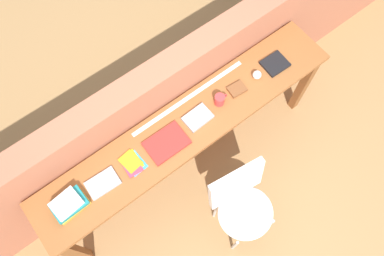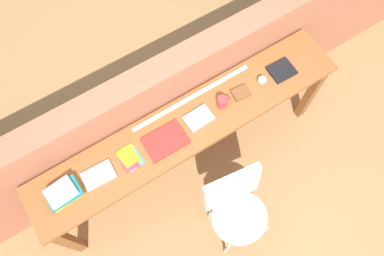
% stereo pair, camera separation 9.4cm
% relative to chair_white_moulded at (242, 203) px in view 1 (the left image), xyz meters
% --- Properties ---
extents(ground_plane, '(40.00, 40.00, 0.00)m').
position_rel_chair_white_moulded_xyz_m(ground_plane, '(-0.02, 0.35, -0.53)').
color(ground_plane, '#9E7547').
extents(brick_wall_back, '(6.00, 0.20, 1.19)m').
position_rel_chair_white_moulded_xyz_m(brick_wall_back, '(-0.02, 0.99, 0.07)').
color(brick_wall_back, '#9E5B42').
rests_on(brick_wall_back, ground).
extents(sideboard, '(2.50, 0.44, 0.88)m').
position_rel_chair_white_moulded_xyz_m(sideboard, '(-0.02, 0.65, 0.21)').
color(sideboard, brown).
rests_on(sideboard, ground).
extents(chair_white_moulded, '(0.50, 0.51, 0.89)m').
position_rel_chair_white_moulded_xyz_m(chair_white_moulded, '(0.00, 0.00, 0.00)').
color(chair_white_moulded, white).
rests_on(chair_white_moulded, ground).
extents(book_stack_leftmost, '(0.23, 0.17, 0.09)m').
position_rel_chair_white_moulded_xyz_m(book_stack_leftmost, '(-1.00, 0.65, 0.39)').
color(book_stack_leftmost, gold).
rests_on(book_stack_leftmost, sideboard).
extents(magazine_cycling, '(0.23, 0.15, 0.02)m').
position_rel_chair_white_moulded_xyz_m(magazine_cycling, '(-0.75, 0.65, 0.36)').
color(magazine_cycling, '#9E9EA3').
rests_on(magazine_cycling, sideboard).
extents(pamphlet_pile_colourful, '(0.15, 0.19, 0.01)m').
position_rel_chair_white_moulded_xyz_m(pamphlet_pile_colourful, '(-0.51, 0.65, 0.36)').
color(pamphlet_pile_colourful, '#3399D8').
rests_on(pamphlet_pile_colourful, sideboard).
extents(book_open_centre, '(0.30, 0.21, 0.02)m').
position_rel_chair_white_moulded_xyz_m(book_open_centre, '(-0.23, 0.62, 0.36)').
color(book_open_centre, red).
rests_on(book_open_centre, sideboard).
extents(book_grey_hardcover, '(0.21, 0.15, 0.03)m').
position_rel_chair_white_moulded_xyz_m(book_grey_hardcover, '(0.06, 0.64, 0.37)').
color(book_grey_hardcover, '#9E9EA3').
rests_on(book_grey_hardcover, sideboard).
extents(mug, '(0.11, 0.08, 0.09)m').
position_rel_chair_white_moulded_xyz_m(mug, '(0.27, 0.65, 0.40)').
color(mug, red).
rests_on(mug, sideboard).
extents(leather_journal_brown, '(0.14, 0.11, 0.02)m').
position_rel_chair_white_moulded_xyz_m(leather_journal_brown, '(0.45, 0.65, 0.37)').
color(leather_journal_brown, brown).
rests_on(leather_journal_brown, sideboard).
extents(sports_ball_small, '(0.07, 0.07, 0.07)m').
position_rel_chair_white_moulded_xyz_m(sports_ball_small, '(0.64, 0.65, 0.39)').
color(sports_ball_small, silver).
rests_on(sports_ball_small, sideboard).
extents(book_repair_rightmost, '(0.20, 0.17, 0.02)m').
position_rel_chair_white_moulded_xyz_m(book_repair_rightmost, '(0.83, 0.64, 0.36)').
color(book_repair_rightmost, black).
rests_on(book_repair_rightmost, sideboard).
extents(ruler_metal_back_edge, '(1.02, 0.03, 0.00)m').
position_rel_chair_white_moulded_xyz_m(ruler_metal_back_edge, '(0.12, 0.82, 0.35)').
color(ruler_metal_back_edge, silver).
rests_on(ruler_metal_back_edge, sideboard).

